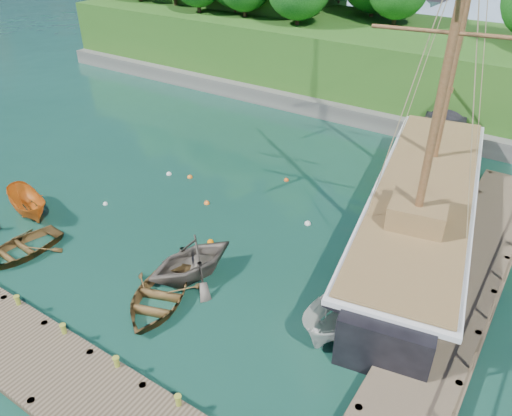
{
  "coord_description": "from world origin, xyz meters",
  "views": [
    {
      "loc": [
        13.24,
        -12.73,
        15.41
      ],
      "look_at": [
        1.43,
        5.1,
        2.0
      ],
      "focal_mm": 35.0,
      "sensor_mm": 36.0,
      "label": 1
    }
  ],
  "objects_px": {
    "rowboat_2": "(159,303)",
    "motorboat_orange": "(31,214)",
    "rowboat_1": "(192,277)",
    "rowboat_0": "(21,254)",
    "cabin_boat_white": "(341,327)",
    "schooner": "(420,212)"
  },
  "relations": [
    {
      "from": "motorboat_orange",
      "to": "rowboat_2",
      "type": "bearing_deg",
      "value": -80.01
    },
    {
      "from": "rowboat_1",
      "to": "rowboat_0",
      "type": "bearing_deg",
      "value": -140.97
    },
    {
      "from": "rowboat_1",
      "to": "schooner",
      "type": "xyz_separation_m",
      "value": [
        7.66,
        9.81,
        1.13
      ]
    },
    {
      "from": "rowboat_0",
      "to": "motorboat_orange",
      "type": "bearing_deg",
      "value": 142.72
    },
    {
      "from": "rowboat_2",
      "to": "motorboat_orange",
      "type": "relative_size",
      "value": 1.15
    },
    {
      "from": "schooner",
      "to": "rowboat_2",
      "type": "bearing_deg",
      "value": -133.01
    },
    {
      "from": "rowboat_0",
      "to": "schooner",
      "type": "height_order",
      "value": "schooner"
    },
    {
      "from": "rowboat_2",
      "to": "motorboat_orange",
      "type": "bearing_deg",
      "value": 152.98
    },
    {
      "from": "rowboat_0",
      "to": "rowboat_2",
      "type": "height_order",
      "value": "rowboat_2"
    },
    {
      "from": "rowboat_1",
      "to": "cabin_boat_white",
      "type": "bearing_deg",
      "value": 24.36
    },
    {
      "from": "motorboat_orange",
      "to": "schooner",
      "type": "bearing_deg",
      "value": -43.36
    },
    {
      "from": "rowboat_0",
      "to": "schooner",
      "type": "xyz_separation_m",
      "value": [
        16.04,
        13.22,
        1.13
      ]
    },
    {
      "from": "rowboat_1",
      "to": "motorboat_orange",
      "type": "xyz_separation_m",
      "value": [
        -11.21,
        -0.82,
        0.0
      ]
    },
    {
      "from": "rowboat_2",
      "to": "schooner",
      "type": "height_order",
      "value": "schooner"
    },
    {
      "from": "schooner",
      "to": "motorboat_orange",
      "type": "bearing_deg",
      "value": -160.91
    },
    {
      "from": "rowboat_2",
      "to": "cabin_boat_white",
      "type": "height_order",
      "value": "cabin_boat_white"
    },
    {
      "from": "rowboat_2",
      "to": "cabin_boat_white",
      "type": "distance_m",
      "value": 8.08
    },
    {
      "from": "rowboat_0",
      "to": "rowboat_1",
      "type": "xyz_separation_m",
      "value": [
        8.38,
        3.41,
        0.0
      ]
    },
    {
      "from": "rowboat_1",
      "to": "cabin_boat_white",
      "type": "height_order",
      "value": "rowboat_1"
    },
    {
      "from": "cabin_boat_white",
      "to": "schooner",
      "type": "bearing_deg",
      "value": 94.03
    },
    {
      "from": "rowboat_0",
      "to": "schooner",
      "type": "distance_m",
      "value": 20.82
    },
    {
      "from": "schooner",
      "to": "cabin_boat_white",
      "type": "bearing_deg",
      "value": -102.36
    }
  ]
}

